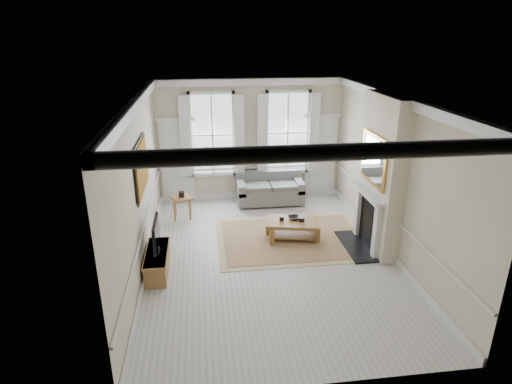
{
  "coord_description": "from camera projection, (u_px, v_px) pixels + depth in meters",
  "views": [
    {
      "loc": [
        -1.35,
        -8.03,
        4.59
      ],
      "look_at": [
        -0.21,
        0.7,
        1.25
      ],
      "focal_mm": 30.0,
      "sensor_mm": 36.0,
      "label": 1
    }
  ],
  "objects": [
    {
      "name": "ceramic_pot_a",
      "position": [
        282.0,
        218.0,
        9.88
      ],
      "size": [
        0.11,
        0.11,
        0.11
      ],
      "primitive_type": "cylinder",
      "color": "black",
      "rests_on": "coffee_table"
    },
    {
      "name": "window_right",
      "position": [
        287.0,
        133.0,
        11.98
      ],
      "size": [
        1.26,
        0.2,
        2.2
      ],
      "primitive_type": null,
      "color": "#B2BCC6",
      "rests_on": "back_wall"
    },
    {
      "name": "floor",
      "position": [
        270.0,
        257.0,
        9.24
      ],
      "size": [
        7.2,
        7.2,
        0.0
      ],
      "primitive_type": "plane",
      "color": "#B7B5AD",
      "rests_on": "ground"
    },
    {
      "name": "left_wall",
      "position": [
        139.0,
        189.0,
        8.32
      ],
      "size": [
        0.0,
        7.2,
        7.2
      ],
      "primitive_type": "plane",
      "rotation": [
        1.57,
        0.0,
        1.57
      ],
      "color": "beige",
      "rests_on": "floor"
    },
    {
      "name": "mirror",
      "position": [
        373.0,
        159.0,
        8.96
      ],
      "size": [
        0.06,
        1.26,
        1.06
      ],
      "primitive_type": "cube",
      "color": "gold",
      "rests_on": "chimney_breast"
    },
    {
      "name": "side_table",
      "position": [
        182.0,
        201.0,
        11.04
      ],
      "size": [
        0.62,
        0.62,
        0.57
      ],
      "rotation": [
        0.0,
        0.0,
        0.41
      ],
      "color": "brown",
      "rests_on": "floor"
    },
    {
      "name": "painting",
      "position": [
        141.0,
        167.0,
        8.48
      ],
      "size": [
        0.05,
        1.66,
        1.06
      ],
      "primitive_type": "cube",
      "color": "#BC8B20",
      "rests_on": "left_wall"
    },
    {
      "name": "back_wall",
      "position": [
        250.0,
        140.0,
        11.97
      ],
      "size": [
        5.2,
        0.0,
        5.2
      ],
      "primitive_type": "plane",
      "rotation": [
        1.57,
        0.0,
        0.0
      ],
      "color": "beige",
      "rests_on": "floor"
    },
    {
      "name": "right_wall",
      "position": [
        393.0,
        178.0,
        8.95
      ],
      "size": [
        0.0,
        7.2,
        7.2
      ],
      "primitive_type": "plane",
      "rotation": [
        1.57,
        0.0,
        -1.57
      ],
      "color": "beige",
      "rests_on": "floor"
    },
    {
      "name": "chimney_breast",
      "position": [
        381.0,
        175.0,
        9.11
      ],
      "size": [
        0.35,
        1.7,
        3.38
      ],
      "primitive_type": "cube",
      "color": "beige",
      "rests_on": "floor"
    },
    {
      "name": "tv_stand",
      "position": [
        158.0,
        262.0,
        8.59
      ],
      "size": [
        0.41,
        1.27,
        0.45
      ],
      "primitive_type": "cube",
      "color": "brown",
      "rests_on": "floor"
    },
    {
      "name": "hearth",
      "position": [
        356.0,
        246.0,
        9.65
      ],
      "size": [
        0.55,
        1.5,
        0.05
      ],
      "primitive_type": "cube",
      "color": "black",
      "rests_on": "floor"
    },
    {
      "name": "door_right",
      "position": [
        321.0,
        157.0,
        12.38
      ],
      "size": [
        0.9,
        0.08,
        2.3
      ],
      "primitive_type": "cube",
      "color": "silver",
      "rests_on": "floor"
    },
    {
      "name": "window_left",
      "position": [
        212.0,
        135.0,
        11.73
      ],
      "size": [
        1.26,
        0.2,
        2.2
      ],
      "primitive_type": null,
      "color": "#B2BCC6",
      "rests_on": "back_wall"
    },
    {
      "name": "sofa",
      "position": [
        270.0,
        190.0,
        12.05
      ],
      "size": [
        1.83,
        0.89,
        0.86
      ],
      "color": "slate",
      "rests_on": "floor"
    },
    {
      "name": "ceramic_pot_b",
      "position": [
        302.0,
        219.0,
        9.84
      ],
      "size": [
        0.13,
        0.13,
        0.09
      ],
      "primitive_type": "cylinder",
      "color": "black",
      "rests_on": "coffee_table"
    },
    {
      "name": "ceiling",
      "position": [
        272.0,
        98.0,
        8.03
      ],
      "size": [
        7.2,
        7.2,
        0.0
      ],
      "primitive_type": "plane",
      "rotation": [
        3.14,
        0.0,
        0.0
      ],
      "color": "white",
      "rests_on": "back_wall"
    },
    {
      "name": "fireplace",
      "position": [
        367.0,
        217.0,
        9.43
      ],
      "size": [
        0.21,
        1.45,
        1.33
      ],
      "color": "silver",
      "rests_on": "floor"
    },
    {
      "name": "bowl",
      "position": [
        294.0,
        218.0,
        9.97
      ],
      "size": [
        0.32,
        0.32,
        0.07
      ],
      "primitive_type": "imported",
      "rotation": [
        0.0,
        0.0,
        0.21
      ],
      "color": "black",
      "rests_on": "coffee_table"
    },
    {
      "name": "rug",
      "position": [
        292.0,
        238.0,
        10.04
      ],
      "size": [
        3.5,
        2.6,
        0.02
      ],
      "primitive_type": "cube",
      "color": "tan",
      "rests_on": "floor"
    },
    {
      "name": "door_left",
      "position": [
        177.0,
        162.0,
        11.88
      ],
      "size": [
        0.9,
        0.08,
        2.3
      ],
      "primitive_type": "cube",
      "color": "silver",
      "rests_on": "floor"
    },
    {
      "name": "coffee_table",
      "position": [
        293.0,
        224.0,
        9.91
      ],
      "size": [
        1.34,
        0.95,
        0.46
      ],
      "rotation": [
        0.0,
        0.0,
        -0.21
      ],
      "color": "brown",
      "rests_on": "rug"
    },
    {
      "name": "tv",
      "position": [
        156.0,
        234.0,
        8.38
      ],
      "size": [
        0.08,
        0.9,
        0.68
      ],
      "color": "black",
      "rests_on": "tv_stand"
    }
  ]
}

